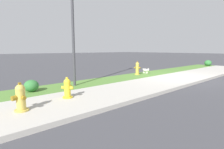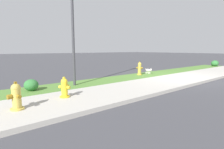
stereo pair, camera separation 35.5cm
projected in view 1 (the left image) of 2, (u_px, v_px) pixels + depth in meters
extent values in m
plane|color=#424247|center=(181.00, 77.00, 9.40)|extent=(120.00, 120.00, 0.00)
cube|color=#BCB7AD|center=(181.00, 77.00, 9.40)|extent=(18.00, 2.39, 0.01)
cube|color=#568438|center=(150.00, 73.00, 10.88)|extent=(18.00, 1.60, 0.01)
cube|color=#BCB7AD|center=(206.00, 79.00, 8.44)|extent=(18.00, 0.16, 0.12)
cylinder|color=gold|center=(22.00, 110.00, 4.26)|extent=(0.33, 0.33, 0.05)
cylinder|color=gold|center=(21.00, 99.00, 4.22)|extent=(0.21, 0.21, 0.51)
sphere|color=gold|center=(20.00, 89.00, 4.19)|extent=(0.22, 0.22, 0.22)
cube|color=olive|center=(20.00, 84.00, 4.17)|extent=(0.07, 0.07, 0.06)
cylinder|color=olive|center=(24.00, 98.00, 4.12)|extent=(0.11, 0.11, 0.09)
cylinder|color=olive|center=(18.00, 96.00, 4.30)|extent=(0.11, 0.11, 0.09)
cylinder|color=olive|center=(14.00, 98.00, 4.09)|extent=(0.12, 0.14, 0.12)
cylinder|color=yellow|center=(68.00, 97.00, 5.42)|extent=(0.30, 0.30, 0.05)
cylinder|color=yellow|center=(67.00, 89.00, 5.38)|extent=(0.20, 0.20, 0.46)
sphere|color=yellow|center=(67.00, 82.00, 5.35)|extent=(0.21, 0.21, 0.21)
cube|color=yellow|center=(67.00, 78.00, 5.33)|extent=(0.08, 0.08, 0.06)
cylinder|color=yellow|center=(63.00, 87.00, 5.41)|extent=(0.13, 0.13, 0.09)
cylinder|color=yellow|center=(72.00, 88.00, 5.34)|extent=(0.13, 0.13, 0.09)
cylinder|color=yellow|center=(70.00, 87.00, 5.52)|extent=(0.15, 0.16, 0.12)
cylinder|color=gold|center=(137.00, 74.00, 10.36)|extent=(0.31, 0.31, 0.05)
cylinder|color=gold|center=(137.00, 69.00, 10.32)|extent=(0.20, 0.20, 0.59)
sphere|color=gold|center=(137.00, 64.00, 10.27)|extent=(0.21, 0.21, 0.21)
cube|color=olive|center=(137.00, 62.00, 10.26)|extent=(0.07, 0.07, 0.06)
cylinder|color=olive|center=(135.00, 68.00, 10.36)|extent=(0.12, 0.12, 0.09)
cylinder|color=olive|center=(140.00, 68.00, 10.25)|extent=(0.12, 0.12, 0.09)
cylinder|color=olive|center=(138.00, 68.00, 10.44)|extent=(0.14, 0.15, 0.12)
ellipsoid|color=silver|center=(145.00, 70.00, 10.91)|extent=(0.20, 0.36, 0.18)
sphere|color=silver|center=(148.00, 70.00, 10.74)|extent=(0.14, 0.14, 0.14)
sphere|color=black|center=(149.00, 70.00, 10.69)|extent=(0.03, 0.03, 0.03)
cone|color=silver|center=(149.00, 68.00, 10.74)|extent=(0.05, 0.05, 0.06)
cone|color=silver|center=(148.00, 69.00, 10.69)|extent=(0.05, 0.05, 0.06)
cylinder|color=silver|center=(147.00, 73.00, 10.87)|extent=(0.05, 0.05, 0.12)
cylinder|color=silver|center=(146.00, 73.00, 10.81)|extent=(0.05, 0.05, 0.12)
cylinder|color=silver|center=(144.00, 72.00, 11.05)|extent=(0.05, 0.05, 0.12)
cylinder|color=silver|center=(143.00, 72.00, 10.99)|extent=(0.05, 0.05, 0.12)
cylinder|color=silver|center=(143.00, 69.00, 11.05)|extent=(0.04, 0.04, 0.10)
cylinder|color=#3D3D42|center=(73.00, 22.00, 6.92)|extent=(0.11, 0.11, 5.11)
ellipsoid|color=#337538|center=(208.00, 63.00, 15.97)|extent=(0.61, 0.61, 0.52)
ellipsoid|color=#337538|center=(31.00, 86.00, 6.22)|extent=(0.50, 0.50, 0.43)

